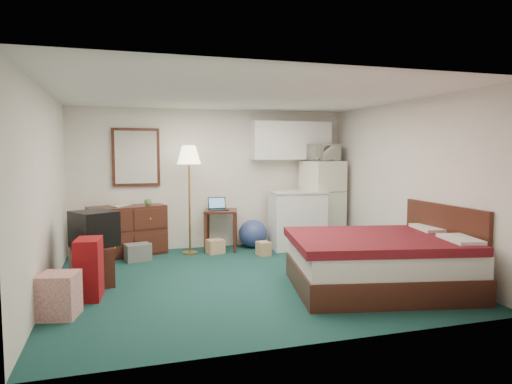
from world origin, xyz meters
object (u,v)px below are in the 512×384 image
object	(u,v)px
dresser	(127,231)
suitcase	(89,269)
bed	(379,263)
floor_lamp	(189,200)
tv_stand	(91,266)
kitchen_counter	(297,220)
desk	(221,230)
fridge	(322,203)

from	to	relation	value
dresser	suitcase	size ratio (longest dim) A/B	1.70
bed	suitcase	distance (m)	3.55
floor_lamp	suitcase	bearing A→B (deg)	-126.00
floor_lamp	tv_stand	world-z (taller)	floor_lamp
kitchen_counter	suitcase	xyz separation A→B (m)	(-3.44, -1.97, -0.15)
dresser	floor_lamp	xyz separation A→B (m)	(1.03, -0.18, 0.51)
desk	tv_stand	distance (m)	2.66
floor_lamp	bed	distance (m)	3.44
suitcase	kitchen_counter	bearing A→B (deg)	35.99
bed	fridge	bearing A→B (deg)	91.09
desk	tv_stand	xyz separation A→B (m)	(-2.09, -1.63, -0.10)
bed	suitcase	world-z (taller)	suitcase
fridge	bed	distance (m)	2.89
dresser	floor_lamp	bearing A→B (deg)	-27.13
bed	suitcase	bearing A→B (deg)	-179.09
dresser	kitchen_counter	xyz separation A→B (m)	(2.96, -0.30, 0.09)
bed	kitchen_counter	bearing A→B (deg)	102.86
floor_lamp	fridge	distance (m)	2.51
kitchen_counter	tv_stand	distance (m)	3.72
floor_lamp	desk	xyz separation A→B (m)	(0.57, 0.13, -0.57)
fridge	suitcase	distance (m)	4.57
dresser	tv_stand	xyz separation A→B (m)	(-0.49, -1.68, -0.16)
fridge	bed	bearing A→B (deg)	-111.18
floor_lamp	tv_stand	distance (m)	2.24
desk	kitchen_counter	bearing A→B (deg)	5.61
kitchen_counter	bed	size ratio (longest dim) A/B	0.48
kitchen_counter	fridge	bearing A→B (deg)	22.51
desk	tv_stand	bearing A→B (deg)	-126.15
kitchen_counter	fridge	xyz separation A→B (m)	(0.58, 0.18, 0.28)
suitcase	dresser	bearing A→B (deg)	84.18
tv_stand	suitcase	xyz separation A→B (m)	(0.01, -0.58, 0.11)
floor_lamp	fridge	size ratio (longest dim) A/B	1.18
suitcase	bed	bearing A→B (deg)	-4.55
dresser	kitchen_counter	size ratio (longest dim) A/B	1.21
bed	dresser	bearing A→B (deg)	147.49
desk	fridge	size ratio (longest dim) A/B	0.46
dresser	desk	xyz separation A→B (m)	(1.60, -0.05, -0.06)
fridge	tv_stand	xyz separation A→B (m)	(-4.03, -1.56, -0.53)
fridge	bed	xyz separation A→B (m)	(-0.53, -2.81, -0.45)
dresser	kitchen_counter	bearing A→B (deg)	-22.92
dresser	floor_lamp	size ratio (longest dim) A/B	0.66
desk	bed	xyz separation A→B (m)	(1.41, -2.88, -0.02)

